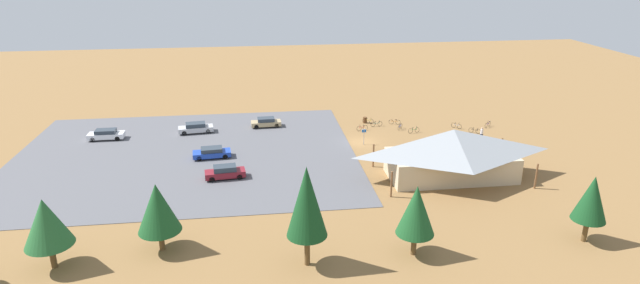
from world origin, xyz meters
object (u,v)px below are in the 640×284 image
object	(u,v)px
pine_midwest	(416,210)
car_blue_mid_lot	(212,153)
car_tan_near_entry	(266,122)
visitor_crossing_yard	(482,133)
car_white_inner_stall	(106,134)
bicycle_purple_yard_front	(488,124)
car_maroon_second_row	(225,172)
pine_east	(158,208)
bicycle_teal_yard_right	(376,124)
bicycle_green_front_row	(414,130)
pine_far_east	(592,199)
pine_mideast	(307,202)
car_silver_end_stall	(196,128)
bicycle_black_near_porch	(475,131)
bicycle_orange_back_row	(395,122)
bicycle_blue_lone_east	(400,127)
lot_sign	(364,134)
bicycle_yellow_edge_north	(368,121)
bicycle_silver_mid_cluster	(456,126)
pine_west	(46,222)
bike_pavilion	(452,151)
trash_bin	(365,120)
bicycle_red_yard_left	(362,128)

from	to	relation	value
pine_midwest	car_blue_mid_lot	distance (m)	30.89
car_tan_near_entry	visitor_crossing_yard	bearing A→B (deg)	161.72
pine_midwest	car_white_inner_stall	xyz separation A→B (m)	(33.00, -33.47, -3.38)
bicycle_purple_yard_front	car_maroon_second_row	xyz separation A→B (m)	(37.47, 13.81, 0.39)
pine_east	bicycle_teal_yard_right	bearing A→B (deg)	-130.37
bicycle_teal_yard_right	visitor_crossing_yard	world-z (taller)	visitor_crossing_yard
bicycle_green_front_row	visitor_crossing_yard	bearing A→B (deg)	153.27
pine_far_east	pine_mideast	bearing A→B (deg)	1.09
car_maroon_second_row	car_silver_end_stall	bearing A→B (deg)	-74.19
bicycle_black_near_porch	bicycle_orange_back_row	bearing A→B (deg)	-27.89
pine_mideast	bicycle_blue_lone_east	size ratio (longest dim) A/B	6.02
pine_east	bicycle_black_near_porch	distance (m)	47.20
bicycle_blue_lone_east	visitor_crossing_yard	world-z (taller)	visitor_crossing_yard
bicycle_teal_yard_right	bicycle_black_near_porch	xyz separation A→B (m)	(-13.08, 4.82, -0.02)
lot_sign	bicycle_teal_yard_right	xyz separation A→B (m)	(-3.49, -7.37, -1.03)
pine_mideast	bicycle_yellow_edge_north	distance (m)	38.92
pine_midwest	car_silver_end_stall	size ratio (longest dim) A/B	1.27
bicycle_green_front_row	visitor_crossing_yard	size ratio (longest dim) A/B	0.98
pine_east	pine_mideast	xyz separation A→B (m)	(-12.12, 3.92, 1.69)
pine_mideast	car_tan_near_entry	world-z (taller)	pine_mideast
car_blue_mid_lot	bicycle_teal_yard_right	bearing A→B (deg)	-157.43
bicycle_silver_mid_cluster	pine_mideast	bearing A→B (deg)	51.82
lot_sign	pine_west	bearing A→B (deg)	38.96
lot_sign	pine_far_east	distance (m)	30.49
car_tan_near_entry	car_blue_mid_lot	distance (m)	13.49
bicycle_purple_yard_front	bicycle_black_near_porch	size ratio (longest dim) A/B	1.00
pine_mideast	bike_pavilion	bearing A→B (deg)	-139.35
bicycle_purple_yard_front	bicycle_orange_back_row	world-z (taller)	bicycle_purple_yard_front
pine_west	bicycle_green_front_row	size ratio (longest dim) A/B	3.48
bicycle_yellow_edge_north	bicycle_silver_mid_cluster	distance (m)	12.88
car_maroon_second_row	car_blue_mid_lot	world-z (taller)	car_maroon_second_row
pine_mideast	car_tan_near_entry	size ratio (longest dim) A/B	1.97
bicycle_orange_back_row	car_maroon_second_row	distance (m)	29.53
bicycle_orange_back_row	lot_sign	bearing A→B (deg)	51.22
pine_far_east	bicycle_silver_mid_cluster	world-z (taller)	pine_far_east
trash_bin	car_blue_mid_lot	size ratio (longest dim) A/B	0.19
pine_east	bicycle_teal_yard_right	world-z (taller)	pine_east
bicycle_red_yard_left	bicycle_blue_lone_east	xyz separation A→B (m)	(-5.54, 0.22, -0.00)
car_tan_near_entry	car_silver_end_stall	world-z (taller)	car_silver_end_stall
bicycle_teal_yard_right	bicycle_orange_back_row	world-z (taller)	bicycle_teal_yard_right
car_maroon_second_row	bicycle_green_front_row	bearing A→B (deg)	-153.98
bicycle_black_near_porch	pine_mideast	bearing A→B (deg)	47.77
visitor_crossing_yard	bicycle_yellow_edge_north	bearing A→B (deg)	-34.14
bicycle_teal_yard_right	bicycle_blue_lone_east	world-z (taller)	bicycle_blue_lone_east
bicycle_orange_back_row	bicycle_blue_lone_east	bearing A→B (deg)	93.55
bike_pavilion	car_tan_near_entry	distance (m)	29.21
bicycle_black_near_porch	bicycle_silver_mid_cluster	bearing A→B (deg)	-53.93
pine_west	visitor_crossing_yard	size ratio (longest dim) A/B	3.40
pine_midwest	car_white_inner_stall	bearing A→B (deg)	-45.40
car_blue_mid_lot	car_white_inner_stall	size ratio (longest dim) A/B	1.01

